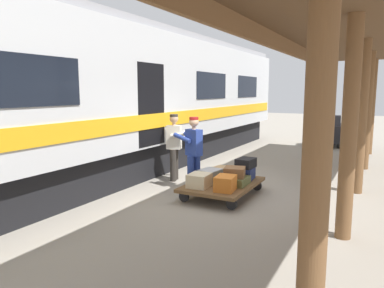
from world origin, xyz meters
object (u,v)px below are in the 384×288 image
object	(u,v)px
suitcase_brown_leather	(235,172)
suitcase_tan_vintage	(220,172)
suitcase_black_hardshell	(246,163)
baggage_tug	(329,131)
suitcase_gray_aluminum	(210,175)
porter_in_overalls	(193,151)
suitcase_orange_carryall	(226,183)
suitcase_olive_duffel	(235,181)
suitcase_navy_fabric	(244,173)
luggage_cart	(223,185)
porter_by_door	(175,145)
train_car	(104,100)
suitcase_cream_canvas	(199,180)

from	to	relation	value
suitcase_brown_leather	suitcase_tan_vintage	bearing A→B (deg)	-43.50
suitcase_black_hardshell	baggage_tug	bearing A→B (deg)	-94.76
suitcase_gray_aluminum	porter_in_overalls	bearing A→B (deg)	-13.20
suitcase_orange_carryall	suitcase_tan_vintage	size ratio (longest dim) A/B	0.78
suitcase_black_hardshell	suitcase_brown_leather	world-z (taller)	suitcase_black_hardshell
suitcase_olive_duffel	suitcase_black_hardshell	distance (m)	0.62
suitcase_brown_leather	baggage_tug	xyz separation A→B (m)	(-0.74, -8.83, 0.06)
suitcase_black_hardshell	suitcase_brown_leather	xyz separation A→B (m)	(0.05, 0.55, -0.11)
suitcase_brown_leather	suitcase_orange_carryall	bearing A→B (deg)	92.00
suitcase_navy_fabric	suitcase_tan_vintage	world-z (taller)	suitcase_navy_fabric
suitcase_olive_duffel	suitcase_tan_vintage	bearing A→B (deg)	-42.12
suitcase_tan_vintage	baggage_tug	bearing A→B (deg)	-99.05
suitcase_black_hardshell	suitcase_navy_fabric	bearing A→B (deg)	7.10
suitcase_black_hardshell	luggage_cart	bearing A→B (deg)	58.55
luggage_cart	suitcase_brown_leather	size ratio (longest dim) A/B	4.59
suitcase_tan_vintage	porter_by_door	distance (m)	1.45
train_car	porter_in_overalls	distance (m)	2.94
suitcase_navy_fabric	suitcase_cream_canvas	xyz separation A→B (m)	(0.60, 1.08, 0.00)
suitcase_cream_canvas	suitcase_black_hardshell	bearing A→B (deg)	-120.21
suitcase_gray_aluminum	suitcase_black_hardshell	distance (m)	0.87
suitcase_cream_canvas	suitcase_gray_aluminum	bearing A→B (deg)	-90.00
train_car	suitcase_orange_carryall	distance (m)	4.20
porter_in_overalls	porter_by_door	bearing A→B (deg)	-35.09
suitcase_gray_aluminum	suitcase_tan_vintage	xyz separation A→B (m)	(0.00, -0.54, -0.03)
suitcase_cream_canvas	porter_in_overalls	xyz separation A→B (m)	(0.49, -0.65, 0.49)
porter_by_door	baggage_tug	world-z (taller)	porter_by_door
suitcase_navy_fabric	porter_by_door	world-z (taller)	porter_by_door
suitcase_cream_canvas	suitcase_brown_leather	size ratio (longest dim) A/B	1.12
train_car	suitcase_tan_vintage	bearing A→B (deg)	-174.47
suitcase_brown_leather	porter_by_door	size ratio (longest dim) A/B	0.25
luggage_cart	suitcase_black_hardshell	distance (m)	0.76
suitcase_gray_aluminum	suitcase_tan_vintage	distance (m)	0.54
porter_in_overalls	suitcase_cream_canvas	bearing A→B (deg)	127.01
suitcase_brown_leather	porter_in_overalls	size ratio (longest dim) A/B	0.25
suitcase_orange_carryall	suitcase_cream_canvas	bearing A→B (deg)	0.00
suitcase_black_hardshell	suitcase_brown_leather	bearing A→B (deg)	84.55
suitcase_tan_vintage	suitcase_brown_leather	xyz separation A→B (m)	(-0.58, 0.55, 0.17)
suitcase_orange_carryall	suitcase_black_hardshell	xyz separation A→B (m)	(-0.03, -1.08, 0.23)
suitcase_orange_carryall	suitcase_black_hardshell	world-z (taller)	suitcase_black_hardshell
suitcase_brown_leather	porter_in_overalls	distance (m)	1.14
luggage_cart	suitcase_orange_carryall	xyz separation A→B (m)	(-0.30, 0.54, 0.19)
train_car	suitcase_cream_canvas	xyz separation A→B (m)	(-3.20, 0.77, -1.63)
luggage_cart	suitcase_navy_fabric	size ratio (longest dim) A/B	3.64
suitcase_navy_fabric	suitcase_cream_canvas	distance (m)	1.23
luggage_cart	suitcase_cream_canvas	xyz separation A→B (m)	(0.30, 0.54, 0.18)
luggage_cart	suitcase_navy_fabric	distance (m)	0.64
suitcase_olive_duffel	porter_in_overalls	xyz separation A→B (m)	(1.09, -0.12, 0.55)
suitcase_brown_leather	porter_in_overalls	world-z (taller)	porter_in_overalls
suitcase_orange_carryall	suitcase_cream_canvas	size ratio (longest dim) A/B	1.02
luggage_cart	suitcase_gray_aluminum	world-z (taller)	suitcase_gray_aluminum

